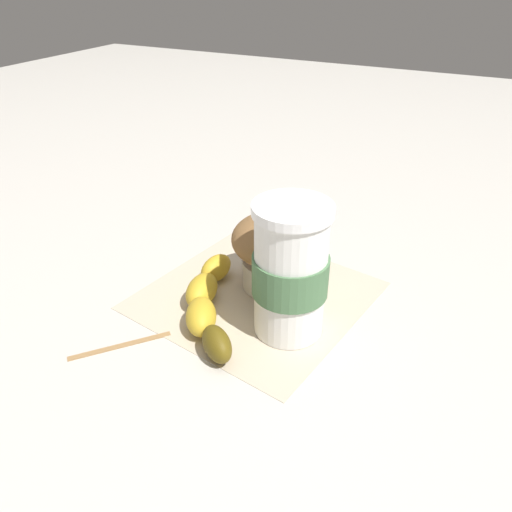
# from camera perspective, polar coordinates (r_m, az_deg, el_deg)

# --- Properties ---
(ground_plane) EXTENTS (3.00, 3.00, 0.00)m
(ground_plane) POSITION_cam_1_polar(r_m,az_deg,el_deg) (0.62, 0.00, -4.55)
(ground_plane) COLOR beige
(paper_napkin) EXTENTS (0.29, 0.29, 0.00)m
(paper_napkin) POSITION_cam_1_polar(r_m,az_deg,el_deg) (0.62, 0.00, -4.49)
(paper_napkin) COLOR beige
(paper_napkin) RESTS_ON ground_plane
(coffee_cup) EXTENTS (0.08, 0.08, 0.15)m
(coffee_cup) POSITION_cam_1_polar(r_m,az_deg,el_deg) (0.53, 3.95, -1.74)
(coffee_cup) COLOR white
(coffee_cup) RESTS_ON paper_napkin
(muffin) EXTENTS (0.10, 0.10, 0.10)m
(muffin) POSITION_cam_1_polar(r_m,az_deg,el_deg) (0.61, 2.07, 0.91)
(muffin) COLOR white
(muffin) RESTS_ON paper_napkin
(banana) EXTENTS (0.12, 0.18, 0.03)m
(banana) POSITION_cam_1_polar(r_m,az_deg,el_deg) (0.58, -5.56, -5.31)
(banana) COLOR gold
(banana) RESTS_ON paper_napkin
(wooden_stirrer) EXTENTS (0.08, 0.09, 0.00)m
(wooden_stirrer) POSITION_cam_1_polar(r_m,az_deg,el_deg) (0.57, -15.25, -9.84)
(wooden_stirrer) COLOR #9E7547
(wooden_stirrer) RESTS_ON ground_plane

